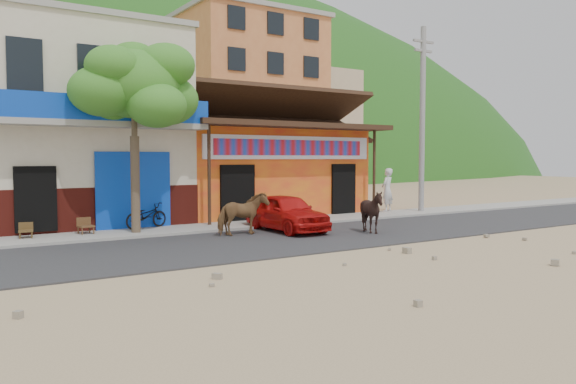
% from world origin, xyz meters
% --- Properties ---
extents(ground, '(120.00, 120.00, 0.00)m').
position_xyz_m(ground, '(0.00, 0.00, 0.00)').
color(ground, '#9E825B').
rests_on(ground, ground).
extents(road, '(60.00, 5.00, 0.04)m').
position_xyz_m(road, '(0.00, 2.50, 0.02)').
color(road, '#28282B').
rests_on(road, ground).
extents(sidewalk, '(60.00, 2.00, 0.12)m').
position_xyz_m(sidewalk, '(0.00, 6.00, 0.06)').
color(sidewalk, gray).
rests_on(sidewalk, ground).
extents(dance_club, '(8.00, 6.00, 3.60)m').
position_xyz_m(dance_club, '(2.00, 10.00, 1.80)').
color(dance_club, orange).
rests_on(dance_club, ground).
extents(cafe_building, '(7.00, 6.00, 7.00)m').
position_xyz_m(cafe_building, '(-5.50, 10.00, 3.50)').
color(cafe_building, beige).
rests_on(cafe_building, ground).
extents(apartment_front, '(9.00, 9.00, 12.00)m').
position_xyz_m(apartment_front, '(9.00, 24.00, 6.00)').
color(apartment_front, '#CC723F').
rests_on(apartment_front, ground).
extents(apartment_rear, '(8.00, 8.00, 10.00)m').
position_xyz_m(apartment_rear, '(18.00, 30.00, 5.00)').
color(apartment_rear, tan).
rests_on(apartment_rear, ground).
extents(hillside, '(100.00, 40.00, 24.00)m').
position_xyz_m(hillside, '(0.00, 70.00, 12.00)').
color(hillside, '#194C14').
rests_on(hillside, ground).
extents(tree, '(3.00, 3.00, 6.00)m').
position_xyz_m(tree, '(-4.60, 5.80, 3.12)').
color(tree, '#2D721E').
rests_on(tree, sidewalk).
extents(utility_pole, '(0.24, 0.24, 8.00)m').
position_xyz_m(utility_pole, '(8.20, 6.00, 4.12)').
color(utility_pole, gray).
rests_on(utility_pole, sidewalk).
extents(cow_tan, '(1.59, 0.75, 1.33)m').
position_xyz_m(cow_tan, '(-1.84, 3.90, 0.71)').
color(cow_tan, brown).
rests_on(cow_tan, road).
extents(cow_dark, '(1.63, 1.57, 1.38)m').
position_xyz_m(cow_dark, '(1.87, 2.09, 0.73)').
color(cow_dark, black).
rests_on(cow_dark, road).
extents(red_car, '(1.48, 3.62, 1.23)m').
position_xyz_m(red_car, '(-0.13, 4.05, 0.65)').
color(red_car, red).
rests_on(red_car, road).
extents(scooter, '(1.69, 1.03, 0.84)m').
position_xyz_m(scooter, '(-3.98, 6.65, 0.54)').
color(scooter, black).
rests_on(scooter, sidewalk).
extents(pedestrian, '(0.81, 0.68, 1.88)m').
position_xyz_m(pedestrian, '(6.73, 6.58, 1.06)').
color(pedestrian, silver).
rests_on(pedestrian, sidewalk).
extents(cafe_chair_left, '(0.45, 0.45, 0.84)m').
position_xyz_m(cafe_chair_left, '(-7.69, 6.30, 0.54)').
color(cafe_chair_left, '#453017').
rests_on(cafe_chair_left, sidewalk).
extents(cafe_chair_right, '(0.48, 0.48, 0.93)m').
position_xyz_m(cafe_chair_right, '(-6.00, 6.30, 0.59)').
color(cafe_chair_right, '#462417').
rests_on(cafe_chair_right, sidewalk).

